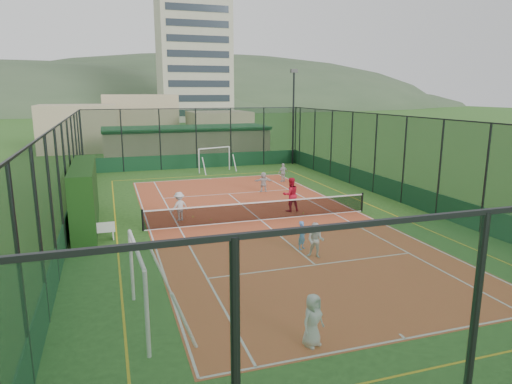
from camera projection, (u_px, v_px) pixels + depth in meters
ground at (261, 220)px, 22.99m from camera, size 300.00×300.00×0.00m
court_slab at (261, 220)px, 22.99m from camera, size 11.17×23.97×0.01m
tennis_net at (261, 210)px, 22.87m from camera, size 11.67×0.12×1.06m
perimeter_fence at (261, 172)px, 22.45m from camera, size 18.12×34.12×5.00m
floodlight_ne at (293, 118)px, 40.11m from camera, size 0.60×0.26×8.25m
clubhouse at (187, 143)px, 43.08m from camera, size 15.20×7.20×3.15m
apartment_tower at (193, 51)px, 99.54m from camera, size 15.00×12.00×30.00m
distant_hills at (127, 110)px, 162.29m from camera, size 200.00×60.00×24.00m
hedge_left at (85, 196)px, 21.69m from camera, size 1.03×6.86×3.00m
white_bench at (97, 231)px, 19.78m from camera, size 1.54×0.44×0.86m
futsal_goal_near at (138, 287)px, 12.44m from camera, size 3.51×1.19×2.24m
futsal_goal_far at (214, 160)px, 36.87m from camera, size 3.10×1.80×1.92m
child_near_left at (313, 320)px, 11.50m from camera, size 0.80×0.68×1.39m
child_near_mid at (302, 235)px, 18.64m from camera, size 0.52×0.48×1.19m
child_near_right at (316, 240)px, 17.67m from camera, size 0.86×0.84×1.40m
child_far_left at (179, 206)px, 22.76m from camera, size 1.09×0.88×1.47m
child_far_right at (283, 172)px, 32.69m from camera, size 0.84×0.51×1.34m
child_far_back at (263, 182)px, 29.42m from camera, size 1.24×0.56×1.28m
coach at (291, 194)px, 24.53m from camera, size 0.92×0.72×1.85m
tennis_balls at (237, 216)px, 23.55m from camera, size 5.79×1.15×0.07m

